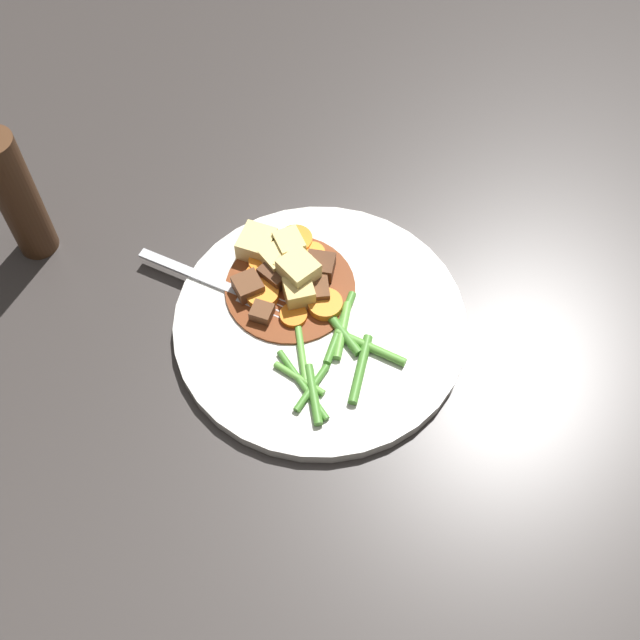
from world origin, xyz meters
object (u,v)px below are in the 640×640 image
at_px(potato_chunk_5, 257,244).
at_px(pepper_mill, 17,197).
at_px(carrot_slice_2, 261,279).
at_px(potato_chunk_3, 295,266).
at_px(carrot_slice_5, 312,254).
at_px(carrot_slice_3, 262,264).
at_px(fork, 222,285).
at_px(meat_chunk_4, 320,267).
at_px(dinner_plate, 320,324).
at_px(meat_chunk_3, 262,313).
at_px(potato_chunk_0, 289,247).
at_px(carrot_slice_4, 325,305).
at_px(carrot_slice_1, 296,241).
at_px(carrot_slice_6, 262,295).
at_px(meat_chunk_1, 318,291).
at_px(potato_chunk_2, 299,293).
at_px(carrot_slice_0, 294,316).
at_px(potato_chunk_1, 279,260).
at_px(potato_chunk_4, 298,275).
at_px(meat_chunk_0, 248,287).
at_px(meat_chunk_2, 275,275).

distance_m(potato_chunk_5, pepper_mill, 0.24).
bearing_deg(carrot_slice_2, pepper_mill, 49.56).
bearing_deg(potato_chunk_5, potato_chunk_3, -151.70).
bearing_deg(carrot_slice_5, carrot_slice_3, 78.90).
bearing_deg(fork, meat_chunk_4, -107.10).
distance_m(dinner_plate, meat_chunk_3, 0.06).
height_order(potato_chunk_0, meat_chunk_4, potato_chunk_0).
xyz_separation_m(carrot_slice_3, carrot_slice_4, (-0.07, -0.03, -0.00)).
height_order(carrot_slice_4, meat_chunk_3, meat_chunk_3).
relative_size(carrot_slice_1, carrot_slice_6, 1.06).
xyz_separation_m(potato_chunk_3, meat_chunk_1, (-0.03, -0.01, -0.00)).
height_order(potato_chunk_2, pepper_mill, pepper_mill).
relative_size(fork, pepper_mill, 0.98).
height_order(carrot_slice_0, potato_chunk_2, potato_chunk_2).
height_order(potato_chunk_1, potato_chunk_4, potato_chunk_4).
distance_m(carrot_slice_6, potato_chunk_5, 0.06).
bearing_deg(carrot_slice_3, carrot_slice_2, 151.69).
relative_size(carrot_slice_6, potato_chunk_1, 1.03).
bearing_deg(carrot_slice_1, dinner_plate, 168.38).
xyz_separation_m(dinner_plate, potato_chunk_5, (0.10, 0.02, 0.02)).
bearing_deg(potato_chunk_2, carrot_slice_2, 32.58).
bearing_deg(meat_chunk_1, dinner_plate, 157.23).
bearing_deg(potato_chunk_3, meat_chunk_0, 90.00).
height_order(dinner_plate, potato_chunk_2, potato_chunk_2).
relative_size(carrot_slice_0, carrot_slice_2, 0.80).
relative_size(carrot_slice_0, carrot_slice_3, 0.97).
relative_size(carrot_slice_5, meat_chunk_1, 1.02).
xyz_separation_m(carrot_slice_4, potato_chunk_0, (0.07, 0.00, 0.01)).
relative_size(meat_chunk_2, meat_chunk_4, 1.00).
height_order(fork, pepper_mill, pepper_mill).
bearing_deg(carrot_slice_3, meat_chunk_4, -122.94).
bearing_deg(carrot_slice_1, potato_chunk_1, 124.24).
xyz_separation_m(carrot_slice_3, pepper_mill, (0.14, 0.19, 0.06)).
distance_m(potato_chunk_0, meat_chunk_2, 0.03).
distance_m(carrot_slice_0, carrot_slice_2, 0.05).
height_order(potato_chunk_4, meat_chunk_1, potato_chunk_4).
height_order(carrot_slice_1, carrot_slice_2, same).
xyz_separation_m(potato_chunk_0, potato_chunk_1, (-0.01, 0.02, -0.00)).
bearing_deg(potato_chunk_2, potato_chunk_5, 8.92).
relative_size(meat_chunk_0, meat_chunk_3, 1.28).
xyz_separation_m(carrot_slice_2, carrot_slice_5, (0.01, -0.06, -0.00)).
bearing_deg(carrot_slice_4, carrot_slice_2, 36.93).
distance_m(carrot_slice_4, meat_chunk_3, 0.06).
bearing_deg(meat_chunk_0, meat_chunk_2, -88.36).
xyz_separation_m(carrot_slice_0, potato_chunk_5, (0.09, -0.00, 0.01)).
bearing_deg(potato_chunk_2, dinner_plate, -164.24).
relative_size(potato_chunk_4, fork, 0.25).
bearing_deg(meat_chunk_1, potato_chunk_3, 12.89).
xyz_separation_m(carrot_slice_3, fork, (-0.00, 0.05, -0.00)).
bearing_deg(carrot_slice_0, potato_chunk_1, -12.67).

